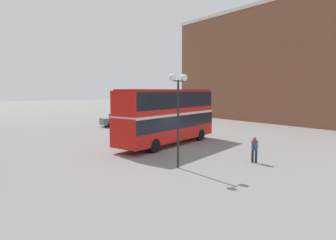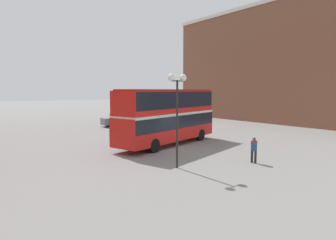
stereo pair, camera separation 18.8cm
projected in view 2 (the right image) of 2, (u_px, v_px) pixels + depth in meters
ground_plane at (169, 148)px, 23.45m from camera, size 240.00×240.00×0.00m
building_row_right at (297, 64)px, 42.95m from camera, size 12.01×38.18×16.60m
double_decker_bus at (168, 113)px, 24.77m from camera, size 10.93×5.56×4.61m
pedestrian_foreground at (254, 147)px, 18.64m from camera, size 0.45×0.45×1.63m
parked_car_kerb_near at (119, 120)px, 37.81m from camera, size 4.46×2.08×1.55m
parked_car_kerb_far at (177, 120)px, 37.00m from camera, size 4.49×2.18×1.66m
street_lamp_twin_globe at (177, 94)px, 17.11m from camera, size 1.25×0.41×5.46m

